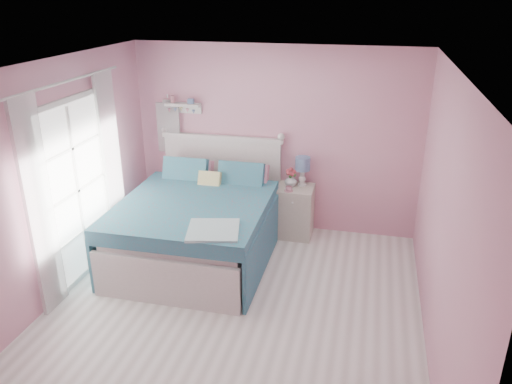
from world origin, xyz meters
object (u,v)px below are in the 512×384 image
at_px(bed, 199,226).
at_px(vase, 291,180).
at_px(nightstand, 295,211).
at_px(table_lamp, 303,166).
at_px(teacup, 289,189).

xyz_separation_m(bed, vase, (1.03, 0.91, 0.38)).
xyz_separation_m(nightstand, table_lamp, (0.07, 0.10, 0.64)).
bearing_deg(vase, bed, -138.62).
height_order(nightstand, vase, vase).
bearing_deg(bed, teacup, 34.08).
bearing_deg(teacup, bed, -145.21).
height_order(table_lamp, teacup, table_lamp).
height_order(nightstand, table_lamp, table_lamp).
xyz_separation_m(nightstand, vase, (-0.07, 0.03, 0.45)).
bearing_deg(bed, nightstand, 37.75).
bearing_deg(vase, table_lamp, 26.56).
bearing_deg(teacup, nightstand, 66.48).
distance_m(bed, nightstand, 1.42).
distance_m(nightstand, table_lamp, 0.66).
height_order(vase, teacup, vase).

